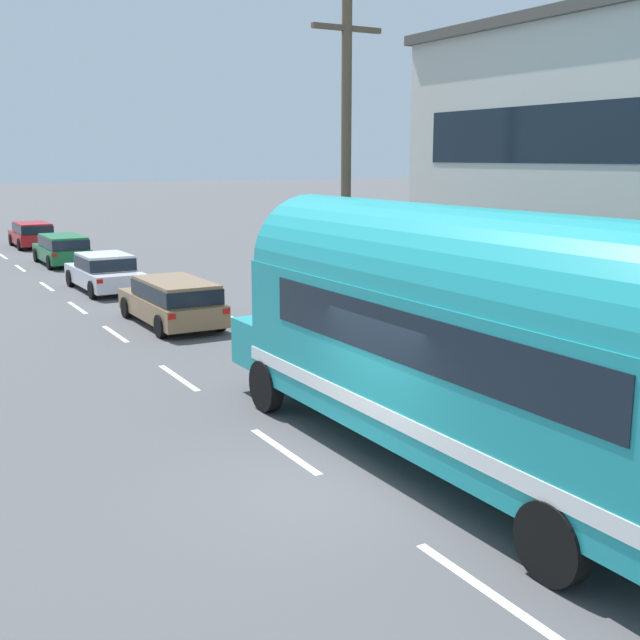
% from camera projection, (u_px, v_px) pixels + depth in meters
% --- Properties ---
extents(ground_plane, '(300.00, 300.00, 0.00)m').
position_uv_depth(ground_plane, '(336.00, 487.00, 11.95)').
color(ground_plane, '#4C4C4F').
extents(lane_markings, '(3.91, 80.00, 0.01)m').
position_uv_depth(lane_markings, '(197.00, 320.00, 24.12)').
color(lane_markings, silver).
rests_on(lane_markings, ground).
extents(utility_pole, '(1.80, 0.24, 8.50)m').
position_uv_depth(utility_pole, '(346.00, 175.00, 18.82)').
color(utility_pole, brown).
rests_on(utility_pole, ground).
extents(painted_bus, '(2.69, 11.94, 4.12)m').
position_uv_depth(painted_bus, '(477.00, 333.00, 11.70)').
color(painted_bus, teal).
rests_on(painted_bus, ground).
extents(car_lead, '(1.94, 4.66, 1.37)m').
position_uv_depth(car_lead, '(173.00, 299.00, 23.24)').
color(car_lead, olive).
rests_on(car_lead, ground).
extents(car_second, '(2.01, 4.65, 1.37)m').
position_uv_depth(car_second, '(105.00, 271.00, 29.39)').
color(car_second, silver).
rests_on(car_second, ground).
extents(car_third, '(1.90, 4.49, 1.37)m').
position_uv_depth(car_third, '(62.00, 248.00, 36.41)').
color(car_third, '#196633').
rests_on(car_third, ground).
extents(car_fourth, '(1.92, 4.24, 1.37)m').
position_uv_depth(car_fourth, '(32.00, 233.00, 43.52)').
color(car_fourth, '#A5191E').
rests_on(car_fourth, ground).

